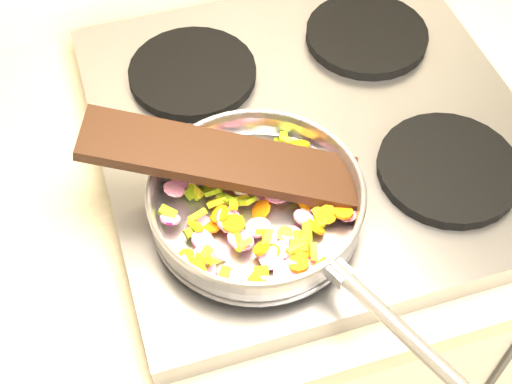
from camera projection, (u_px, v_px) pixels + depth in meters
name	position (u px, v px, depth m)	size (l,w,h in m)	color
cooktop	(312.00, 131.00, 1.03)	(0.60, 0.60, 0.04)	#939399
grate_fl	(248.00, 220.00, 0.90)	(0.19, 0.19, 0.02)	black
grate_fr	(448.00, 169.00, 0.95)	(0.19, 0.19, 0.02)	black
grate_bl	(192.00, 73.00, 1.06)	(0.19, 0.19, 0.02)	black
grate_br	(367.00, 35.00, 1.11)	(0.19, 0.19, 0.02)	black
saute_pan	(258.00, 202.00, 0.87)	(0.30, 0.45, 0.05)	#9E9EA5
vegetable_heap	(256.00, 204.00, 0.88)	(0.25, 0.25, 0.05)	orange
wooden_spatula	(221.00, 159.00, 0.87)	(0.34, 0.08, 0.02)	black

